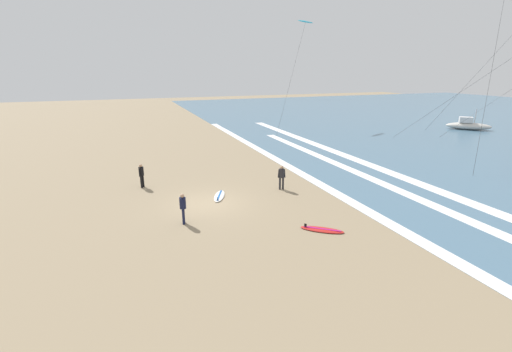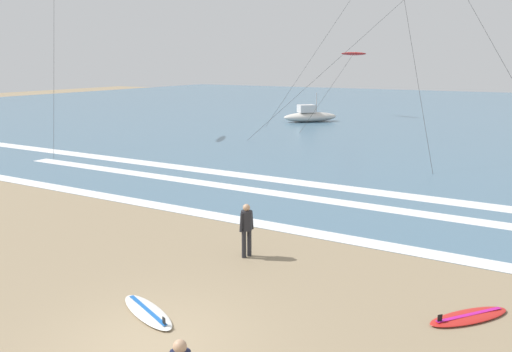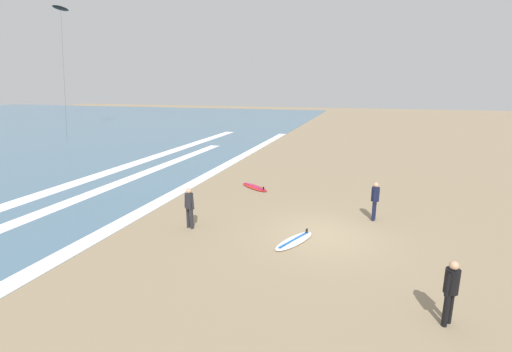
{
  "view_description": "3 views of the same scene",
  "coord_description": "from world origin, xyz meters",
  "px_view_note": "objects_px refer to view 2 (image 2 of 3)",
  "views": [
    {
      "loc": [
        18.64,
        -4.18,
        7.5
      ],
      "look_at": [
        1.52,
        2.37,
        1.86
      ],
      "focal_mm": 24.47,
      "sensor_mm": 36.0,
      "label": 1
    },
    {
      "loc": [
        6.64,
        -7.21,
        5.6
      ],
      "look_at": [
        -0.31,
        4.73,
        2.53
      ],
      "focal_mm": 36.45,
      "sensor_mm": 36.0,
      "label": 2
    },
    {
      "loc": [
        -12.87,
        -1.33,
        5.4
      ],
      "look_at": [
        0.86,
        2.85,
        1.85
      ],
      "focal_mm": 25.81,
      "sensor_mm": 36.0,
      "label": 3
    }
  ],
  "objects_px": {
    "surfboard_foreground_flat": "(148,312)",
    "surfer_foreground_main": "(247,225)",
    "kite_red_far_right": "(353,54)",
    "offshore_boat": "(310,116)",
    "surfboard_left_pile": "(469,317)"
  },
  "relations": [
    {
      "from": "surfer_foreground_main",
      "to": "surfboard_foreground_flat",
      "type": "xyz_separation_m",
      "value": [
        -0.13,
        -4.13,
        -0.91
      ]
    },
    {
      "from": "surfboard_foreground_flat",
      "to": "surfer_foreground_main",
      "type": "bearing_deg",
      "value": 88.24
    },
    {
      "from": "surfboard_foreground_flat",
      "to": "surfboard_left_pile",
      "type": "bearing_deg",
      "value": 28.39
    },
    {
      "from": "surfboard_left_pile",
      "to": "kite_red_far_right",
      "type": "relative_size",
      "value": 0.13
    },
    {
      "from": "surfboard_foreground_flat",
      "to": "offshore_boat",
      "type": "height_order",
      "value": "offshore_boat"
    },
    {
      "from": "surfboard_foreground_flat",
      "to": "surfboard_left_pile",
      "type": "distance_m",
      "value": 7.2
    },
    {
      "from": "surfboard_left_pile",
      "to": "surfboard_foreground_flat",
      "type": "bearing_deg",
      "value": -151.61
    },
    {
      "from": "surfboard_left_pile",
      "to": "kite_red_far_right",
      "type": "bearing_deg",
      "value": 113.46
    },
    {
      "from": "surfboard_left_pile",
      "to": "offshore_boat",
      "type": "distance_m",
      "value": 38.12
    },
    {
      "from": "surfboard_left_pile",
      "to": "surfer_foreground_main",
      "type": "bearing_deg",
      "value": 173.52
    },
    {
      "from": "surfboard_foreground_flat",
      "to": "kite_red_far_right",
      "type": "height_order",
      "value": "kite_red_far_right"
    },
    {
      "from": "surfer_foreground_main",
      "to": "kite_red_far_right",
      "type": "xyz_separation_m",
      "value": [
        -11.22,
        39.45,
        5.3
      ]
    },
    {
      "from": "kite_red_far_right",
      "to": "offshore_boat",
      "type": "bearing_deg",
      "value": -101.91
    },
    {
      "from": "surfboard_foreground_flat",
      "to": "kite_red_far_right",
      "type": "bearing_deg",
      "value": 104.28
    },
    {
      "from": "surfboard_foreground_flat",
      "to": "surfboard_left_pile",
      "type": "xyz_separation_m",
      "value": [
        6.33,
        3.42,
        0.0
      ]
    }
  ]
}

